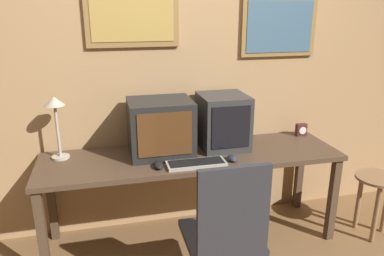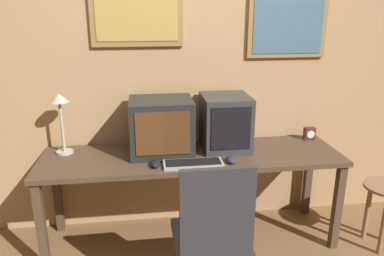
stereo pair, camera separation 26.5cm
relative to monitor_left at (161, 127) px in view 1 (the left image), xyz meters
name	(u,v)px [view 1 (the left image)]	position (x,y,z in m)	size (l,w,h in m)	color
wall_back	(182,65)	(0.22, 0.28, 0.40)	(8.00, 0.08, 2.60)	tan
desk	(192,163)	(0.21, -0.07, -0.27)	(2.17, 0.60, 0.70)	#4C3828
monitor_left	(161,127)	(0.00, 0.00, 0.00)	(0.45, 0.38, 0.40)	black
monitor_right	(223,121)	(0.48, 0.03, 0.00)	(0.35, 0.37, 0.40)	#333333
keyboard_main	(196,163)	(0.20, -0.27, -0.19)	(0.40, 0.15, 0.03)	#A8A399
mouse_near_keyboard	(232,158)	(0.46, -0.25, -0.18)	(0.07, 0.11, 0.04)	#282D3D
mouse_far_corner	(158,165)	(-0.06, -0.25, -0.18)	(0.06, 0.11, 0.04)	black
desk_clock	(301,130)	(1.20, 0.12, -0.15)	(0.09, 0.05, 0.10)	#4C231E
desk_lamp	(56,113)	(-0.71, 0.08, 0.13)	(0.14, 0.14, 0.45)	#B2A899
office_chair	(224,246)	(0.23, -0.78, -0.49)	(0.45, 0.45, 0.97)	black
side_stool	(376,191)	(1.60, -0.35, -0.53)	(0.33, 0.33, 0.50)	#8E6B47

